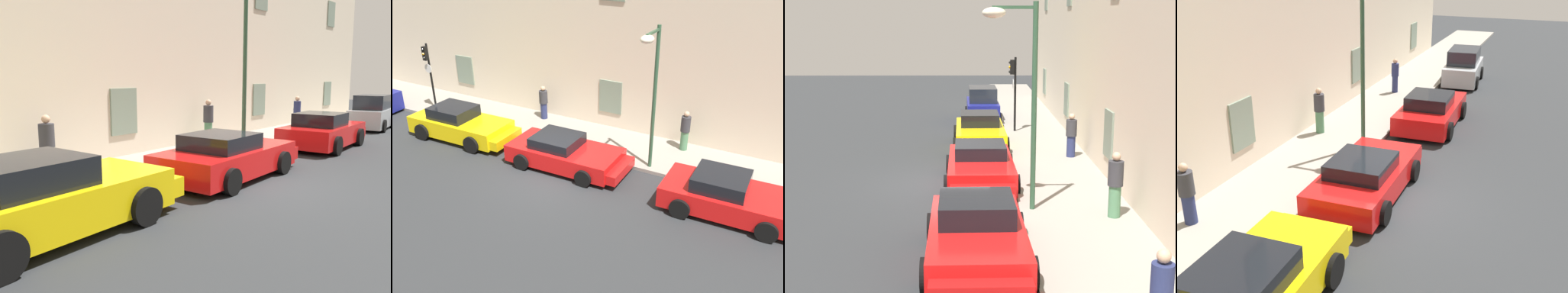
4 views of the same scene
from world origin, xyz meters
TOP-DOWN VIEW (x-y plane):
  - ground_plane at (0.00, 0.00)m, footprint 80.00×80.00m
  - sidewalk at (0.00, 3.52)m, footprint 60.00×3.03m
  - building_facade at (0.00, 6.88)m, footprint 43.47×4.18m
  - sportscar_red_lead at (-5.24, 1.01)m, footprint 4.93×2.24m
  - sportscar_yellow_flank at (0.18, 0.98)m, footprint 4.80×2.31m
  - sportscar_white_middle at (6.53, 0.85)m, footprint 4.73×2.32m
  - traffic_light at (-8.66, 2.56)m, footprint 0.44×0.36m
  - street_lamp at (3.05, 1.90)m, footprint 0.44×1.42m
  - pedestrian_admiring at (-3.24, 4.37)m, footprint 0.43×0.43m
  - pedestrian_strolling at (3.74, 4.37)m, footprint 0.50×0.50m

SIDE VIEW (x-z plane):
  - ground_plane at x=0.00m, z-range 0.00..0.00m
  - sidewalk at x=0.00m, z-range 0.00..0.14m
  - sportscar_yellow_flank at x=0.18m, z-range -0.06..1.19m
  - sportscar_white_middle at x=6.53m, z-range -0.08..1.29m
  - sportscar_red_lead at x=-5.24m, z-range -0.08..1.36m
  - pedestrian_admiring at x=-3.24m, z-range 0.14..1.77m
  - pedestrian_strolling at x=3.74m, z-range 0.15..1.85m
  - traffic_light at x=-8.66m, z-range 0.76..4.14m
  - street_lamp at x=3.05m, z-range 1.20..6.61m
  - building_facade at x=0.00m, z-range 0.02..10.96m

